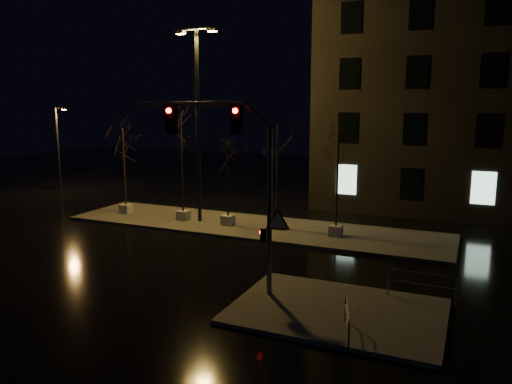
% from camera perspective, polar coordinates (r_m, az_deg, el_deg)
% --- Properties ---
extents(ground, '(90.00, 90.00, 0.00)m').
position_cam_1_polar(ground, '(23.40, -6.70, -7.42)').
color(ground, black).
rests_on(ground, ground).
extents(median, '(22.00, 5.00, 0.15)m').
position_cam_1_polar(median, '(28.50, -0.58, -3.97)').
color(median, '#423F3B').
rests_on(median, ground).
extents(sidewalk_corner, '(7.00, 5.00, 0.15)m').
position_cam_1_polar(sidewalk_corner, '(17.60, 9.24, -13.30)').
color(sidewalk_corner, '#423F3B').
rests_on(sidewalk_corner, ground).
extents(tree_0, '(1.80, 1.80, 5.50)m').
position_cam_1_polar(tree_0, '(32.10, -14.93, 4.97)').
color(tree_0, '#B0ACA4').
rests_on(tree_0, median).
extents(tree_1, '(1.80, 1.80, 6.30)m').
position_cam_1_polar(tree_1, '(29.43, -8.55, 5.95)').
color(tree_1, '#B0ACA4').
rests_on(tree_1, median).
extents(tree_2, '(1.80, 1.80, 4.93)m').
position_cam_1_polar(tree_2, '(28.00, -3.31, 3.70)').
color(tree_2, '#B0ACA4').
rests_on(tree_2, median).
extents(tree_3, '(1.80, 1.80, 5.87)m').
position_cam_1_polar(tree_3, '(27.01, 2.48, 4.98)').
color(tree_3, '#B0ACA4').
rests_on(tree_3, median).
extents(tree_4, '(1.80, 1.80, 5.77)m').
position_cam_1_polar(tree_4, '(25.84, 9.36, 4.45)').
color(tree_4, '#B0ACA4').
rests_on(tree_4, median).
extents(traffic_signal_mast, '(5.56, 1.36, 6.94)m').
position_cam_1_polar(traffic_signal_mast, '(17.71, -2.02, 2.59)').
color(traffic_signal_mast, '#5A5C62').
rests_on(traffic_signal_mast, sidewalk_corner).
extents(streetlight_main, '(2.75, 0.61, 10.98)m').
position_cam_1_polar(streetlight_main, '(28.97, -6.67, 9.00)').
color(streetlight_main, black).
rests_on(streetlight_main, median).
extents(streetlight_far, '(1.31, 0.37, 6.69)m').
position_cam_1_polar(streetlight_far, '(43.17, -21.62, 5.00)').
color(streetlight_far, black).
rests_on(streetlight_far, ground).
extents(guard_rail_a, '(2.37, 0.13, 1.02)m').
position_cam_1_polar(guard_rail_a, '(18.80, 18.38, -9.71)').
color(guard_rail_a, '#5A5C62').
rests_on(guard_rail_a, sidewalk_corner).
extents(guard_rail_b, '(0.63, 2.00, 0.99)m').
position_cam_1_polar(guard_rail_b, '(15.56, 10.37, -13.71)').
color(guard_rail_b, '#5A5C62').
rests_on(guard_rail_b, sidewalk_corner).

